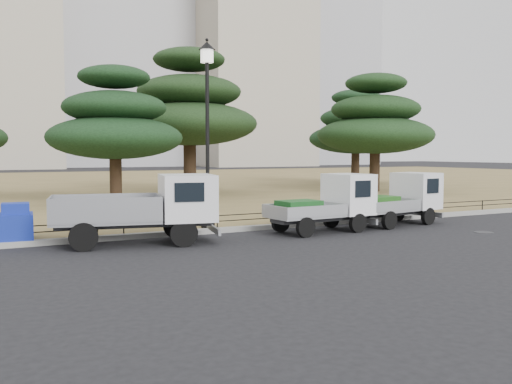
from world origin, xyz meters
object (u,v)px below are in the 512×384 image
truck_kei_rear (400,199)px  truck_large (145,206)px  tarp_pile (5,225)px  truck_kei_front (328,203)px  street_lamp (207,103)px

truck_kei_rear → truck_large: bearing=171.7°
truck_kei_rear → tarp_pile: size_ratio=2.25×
truck_kei_front → street_lamp: street_lamp is taller
tarp_pile → truck_large: bearing=-24.1°
truck_large → tarp_pile: (-3.48, 1.56, -0.51)m
street_lamp → tarp_pile: bearing=178.1°
truck_kei_rear → street_lamp: size_ratio=0.62×
truck_kei_rear → street_lamp: street_lamp is taller
street_lamp → truck_kei_front: bearing=-25.3°
tarp_pile → street_lamp: bearing=-1.9°
truck_large → street_lamp: street_lamp is taller
truck_kei_front → tarp_pile: (-9.39, 1.83, -0.36)m
truck_large → truck_kei_rear: truck_large is taller
street_lamp → tarp_pile: (-5.92, 0.20, -3.54)m
truck_large → truck_kei_rear: size_ratio=1.28×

